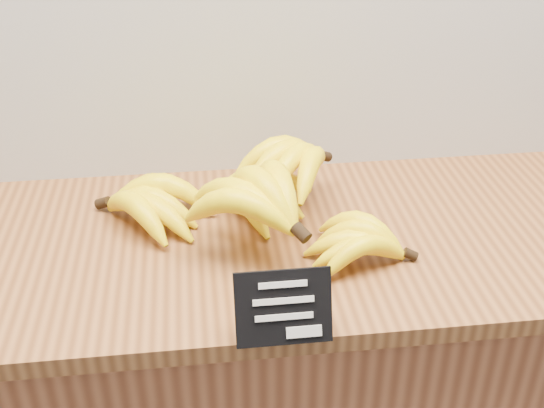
# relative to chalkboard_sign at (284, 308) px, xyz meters

# --- Properties ---
(counter_top) EXTENTS (1.42, 0.54, 0.03)m
(counter_top) POSITION_rel_chalkboard_sign_xyz_m (0.01, 0.26, -0.07)
(counter_top) COLOR brown
(counter_top) RESTS_ON counter
(chalkboard_sign) EXTENTS (0.13, 0.04, 0.10)m
(chalkboard_sign) POSITION_rel_chalkboard_sign_xyz_m (0.00, 0.00, 0.00)
(chalkboard_sign) COLOR black
(chalkboard_sign) RESTS_ON counter_top
(banana_pile) EXTENTS (0.52, 0.42, 0.13)m
(banana_pile) POSITION_rel_chalkboard_sign_xyz_m (-0.01, 0.28, 0.01)
(banana_pile) COLOR #FFEC0A
(banana_pile) RESTS_ON counter_top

